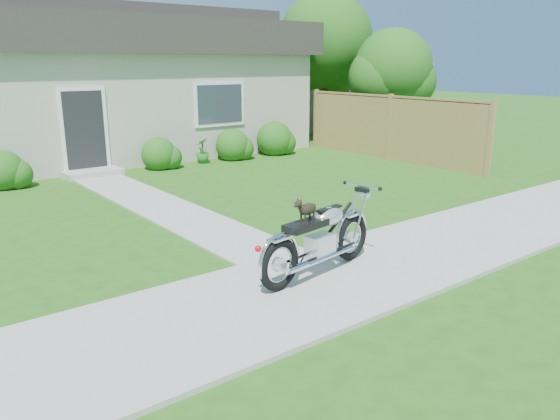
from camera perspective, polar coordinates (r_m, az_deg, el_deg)
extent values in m
plane|color=#235114|center=(8.29, 12.26, -4.83)|extent=(80.00, 80.00, 0.00)
cube|color=#9E9B93|center=(8.29, 12.27, -4.70)|extent=(24.00, 2.20, 0.04)
cube|color=#9E9B93|center=(11.27, -12.79, 0.58)|extent=(1.20, 8.00, 0.03)
cube|color=#B9B5A7|center=(18.03, -18.41, 10.36)|extent=(12.00, 6.00, 3.00)
cube|color=#2D2B28|center=(18.00, -18.96, 16.71)|extent=(12.60, 6.60, 1.00)
cube|color=#2D2B28|center=(18.04, -19.16, 18.92)|extent=(12.60, 2.00, 0.60)
cube|color=black|center=(14.73, -19.72, 7.56)|extent=(1.00, 0.06, 2.10)
cube|color=#9E9B93|center=(14.55, -18.94, 3.66)|extent=(1.40, 0.70, 0.16)
cube|color=#2D3847|center=(16.37, -6.32, 10.97)|extent=(1.70, 0.05, 1.30)
cube|color=#A27D48|center=(16.44, 11.37, 8.33)|extent=(0.08, 6.50, 1.80)
cube|color=#A27D48|center=(18.71, 3.78, 9.55)|extent=(0.12, 0.12, 1.90)
cube|color=#A27D48|center=(16.43, 11.38, 8.50)|extent=(0.12, 0.12, 1.90)
cube|color=#A27D48|center=(14.53, 21.13, 6.93)|extent=(0.12, 0.12, 1.90)
cube|color=#A27D48|center=(16.36, 11.54, 11.53)|extent=(0.08, 6.50, 0.08)
cylinder|color=#3D2B1C|center=(18.69, 11.47, 9.59)|extent=(0.28, 0.28, 2.10)
sphere|color=#235917|center=(18.60, 11.73, 14.35)|extent=(2.52, 2.52, 2.52)
sphere|color=#235917|center=(18.73, 13.19, 12.98)|extent=(1.85, 1.85, 1.85)
cylinder|color=#3D2B1C|center=(20.93, 4.63, 11.46)|extent=(0.28, 0.28, 2.86)
sphere|color=#235917|center=(20.90, 4.76, 17.26)|extent=(3.43, 3.43, 3.43)
sphere|color=#235917|center=(20.94, 6.13, 15.66)|extent=(2.52, 2.52, 2.52)
sphere|color=#235917|center=(13.87, -26.95, 3.64)|extent=(0.95, 0.95, 0.95)
sphere|color=#235917|center=(15.03, -12.55, 5.69)|extent=(0.93, 0.93, 0.93)
sphere|color=#235917|center=(16.16, -4.99, 6.73)|extent=(0.99, 0.99, 0.99)
sphere|color=#235917|center=(17.03, -0.59, 7.40)|extent=(1.11, 1.11, 1.11)
imported|color=#1D6B1F|center=(15.71, -8.09, 6.16)|extent=(0.56, 0.56, 0.71)
torus|color=black|center=(7.86, 7.45, -2.84)|extent=(0.68, 0.21, 0.67)
torus|color=black|center=(6.77, -0.09, -5.74)|extent=(0.68, 0.21, 0.67)
cube|color=silver|center=(7.31, 4.22, -3.72)|extent=(0.43, 0.30, 0.30)
ellipsoid|color=silver|center=(7.33, 5.12, -0.67)|extent=(0.55, 0.37, 0.26)
cube|color=black|center=(6.99, 2.72, -1.59)|extent=(0.68, 0.36, 0.09)
cube|color=silver|center=(7.76, 7.53, -0.45)|extent=(0.32, 0.18, 0.03)
cube|color=silver|center=(6.65, -0.10, -3.00)|extent=(0.32, 0.18, 0.03)
cylinder|color=silver|center=(7.84, 8.57, 2.54)|extent=(0.12, 0.60, 0.03)
sphere|color=silver|center=(7.94, 8.87, 1.79)|extent=(0.19, 0.19, 0.17)
cylinder|color=silver|center=(7.28, 5.00, -4.91)|extent=(1.10, 0.23, 0.06)
ellipsoid|color=black|center=(6.95, 2.90, 0.10)|extent=(0.31, 0.18, 0.15)
sphere|color=black|center=(6.79, 1.93, 0.65)|extent=(0.11, 0.11, 0.09)
cylinder|color=black|center=(6.94, 2.22, -0.80)|extent=(0.03, 0.03, 0.12)
cylinder|color=black|center=(6.90, 2.65, -0.91)|extent=(0.03, 0.03, 0.12)
cylinder|color=black|center=(7.06, 3.13, -0.52)|extent=(0.03, 0.03, 0.12)
cylinder|color=black|center=(7.02, 3.56, -0.63)|extent=(0.03, 0.03, 0.12)
torus|color=#B55E30|center=(6.84, 2.16, 0.37)|extent=(0.06, 0.09, 0.08)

